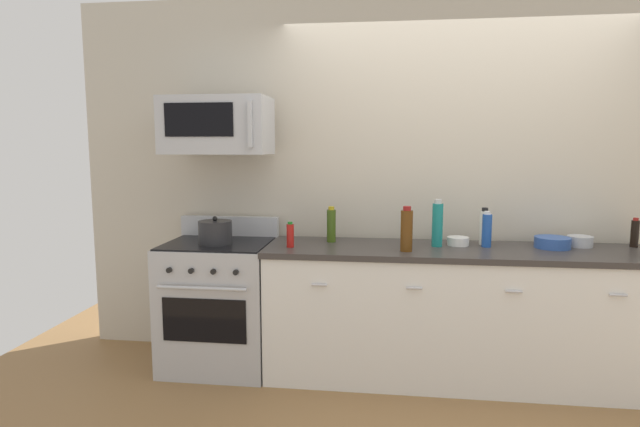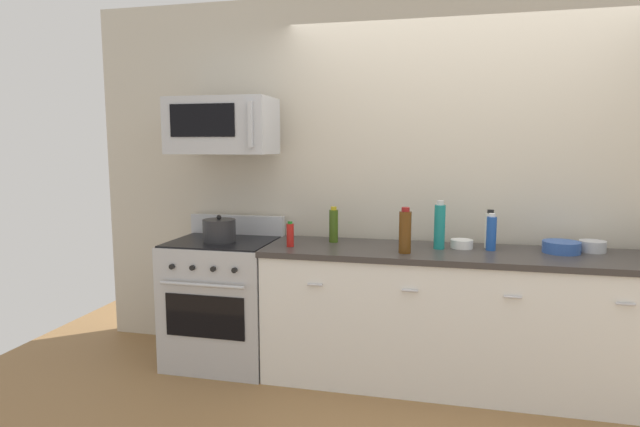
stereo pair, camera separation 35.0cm
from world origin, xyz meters
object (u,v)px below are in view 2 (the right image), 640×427
microwave (222,126)px  bowl_steel_prep (592,246)px  bowl_white_ceramic (462,244)px  bottle_hot_sauce_red (290,235)px  bottle_wine_amber (405,231)px  range_oven (224,300)px  bowl_blue_mixing (561,247)px  stockpot (219,230)px  bottle_soda_blue (491,233)px  bottle_olive_oil (334,225)px  bottle_sparkling_teal (440,226)px  bottle_vinegar_white (490,230)px

microwave → bowl_steel_prep: (2.52, 0.13, -0.79)m
bowl_steel_prep → bowl_white_ceramic: bowl_steel_prep is taller
bottle_hot_sauce_red → bottle_wine_amber: bearing=-2.7°
microwave → bowl_steel_prep: microwave is taller
microwave → bottle_wine_amber: microwave is taller
range_oven → bowl_blue_mixing: range_oven is taller
bowl_white_ceramic → microwave: bearing=-177.8°
bowl_steel_prep → stockpot: bearing=-174.9°
bottle_soda_blue → stockpot: (-1.88, -0.13, -0.03)m
bottle_olive_oil → bottle_sparkling_teal: (0.74, -0.08, 0.03)m
bottle_wine_amber → bowl_steel_prep: (1.19, 0.32, -0.10)m
bowl_steel_prep → stockpot: 2.54m
bottle_vinegar_white → bottle_sparkling_teal: bearing=-161.9°
bowl_white_ceramic → stockpot: stockpot is taller
bottle_vinegar_white → bowl_white_ceramic: size_ratio=1.75×
bottle_hot_sauce_red → bowl_blue_mixing: bottle_hot_sauce_red is taller
bottle_soda_blue → bowl_white_ceramic: bearing=168.9°
bowl_white_ceramic → stockpot: (-1.70, -0.16, 0.05)m
bottle_olive_oil → stockpot: size_ratio=1.09×
bowl_steel_prep → bowl_blue_mixing: bearing=-159.0°
bowl_white_ceramic → stockpot: bearing=-174.5°
bottle_vinegar_white → bowl_white_ceramic: 0.21m
bottle_wine_amber → bowl_steel_prep: 1.24m
bottle_soda_blue → bottle_wine_amber: bearing=-158.6°
range_oven → bottle_sparkling_teal: (1.55, 0.05, 0.61)m
bottle_vinegar_white → bowl_steel_prep: bottle_vinegar_white is taller
bottle_vinegar_white → microwave: bearing=-176.6°
bottle_sparkling_teal → bowl_white_ceramic: 0.20m
bottle_hot_sauce_red → bowl_white_ceramic: 1.17m
range_oven → bottle_vinegar_white: bearing=4.8°
range_oven → bowl_blue_mixing: size_ratio=4.57×
bottle_sparkling_teal → bottle_vinegar_white: bearing=18.1°
bottle_hot_sauce_red → bottle_soda_blue: 1.35m
bottle_vinegar_white → bowl_steel_prep: (0.65, 0.02, -0.09)m
bottle_wine_amber → bowl_white_ceramic: size_ratio=1.99×
bottle_olive_oil → bottle_soda_blue: 1.08m
bottle_vinegar_white → bowl_white_ceramic: bearing=-165.4°
microwave → bottle_hot_sauce_red: size_ratio=4.26×
microwave → bottle_soda_blue: bearing=0.9°
microwave → range_oven: bearing=-90.3°
bottle_soda_blue → bowl_steel_prep: size_ratio=1.48×
bottle_hot_sauce_red → bottle_wine_amber: (0.78, -0.04, 0.06)m
bowl_steel_prep → bottle_wine_amber: bearing=-165.2°
bowl_blue_mixing → bottle_vinegar_white: bearing=171.8°
bottle_wine_amber → bowl_steel_prep: size_ratio=1.79×
bottle_wine_amber → stockpot: 1.33m
bowl_white_ceramic → bowl_blue_mixing: bearing=-1.5°
bottle_sparkling_teal → bottle_olive_oil: bearing=174.1°
bowl_steel_prep → bottle_hot_sauce_red: bearing=-172.0°
bottle_olive_oil → bottle_wine_amber: bottle_wine_amber is taller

